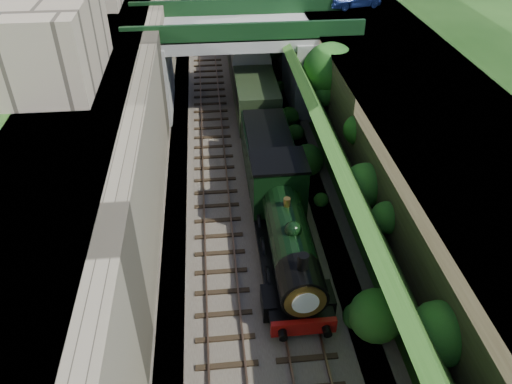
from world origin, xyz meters
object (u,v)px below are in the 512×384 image
tender (267,155)px  tree (331,72)px  road_bridge (248,55)px  locomotive (286,231)px

tender → tree: bearing=46.0°
road_bridge → tree: 7.16m
locomotive → tender: bearing=90.0°
road_bridge → tender: road_bridge is taller
road_bridge → tree: bearing=-45.9°
road_bridge → tender: size_ratio=2.67×
tree → locomotive: 13.41m
tree → tender: (-4.71, -4.89, -3.03)m
tree → tender: size_ratio=1.10×
tree → tender: tree is taller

